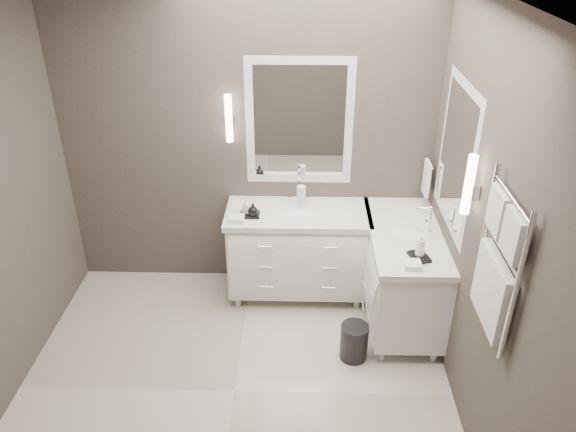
{
  "coord_description": "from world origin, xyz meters",
  "views": [
    {
      "loc": [
        0.47,
        -2.98,
        3.14
      ],
      "look_at": [
        0.38,
        0.7,
        1.09
      ],
      "focal_mm": 35.0,
      "sensor_mm": 36.0,
      "label": 1
    }
  ],
  "objects_px": {
    "vanity_back": "(298,247)",
    "vanity_right": "(403,270)",
    "towel_ladder": "(497,268)",
    "waste_bin": "(354,342)"
  },
  "relations": [
    {
      "from": "vanity_right",
      "to": "vanity_back",
      "type": "bearing_deg",
      "value": 159.62
    },
    {
      "from": "vanity_back",
      "to": "vanity_right",
      "type": "distance_m",
      "value": 0.93
    },
    {
      "from": "vanity_back",
      "to": "vanity_right",
      "type": "xyz_separation_m",
      "value": [
        0.88,
        -0.33,
        0.0
      ]
    },
    {
      "from": "vanity_right",
      "to": "towel_ladder",
      "type": "xyz_separation_m",
      "value": [
        0.23,
        -1.3,
        0.91
      ]
    },
    {
      "from": "towel_ladder",
      "to": "waste_bin",
      "type": "distance_m",
      "value": 1.61
    },
    {
      "from": "towel_ladder",
      "to": "waste_bin",
      "type": "bearing_deg",
      "value": 129.64
    },
    {
      "from": "vanity_back",
      "to": "vanity_right",
      "type": "relative_size",
      "value": 1.0
    },
    {
      "from": "vanity_right",
      "to": "towel_ladder",
      "type": "height_order",
      "value": "towel_ladder"
    },
    {
      "from": "vanity_back",
      "to": "towel_ladder",
      "type": "height_order",
      "value": "towel_ladder"
    },
    {
      "from": "vanity_right",
      "to": "towel_ladder",
      "type": "relative_size",
      "value": 1.38
    }
  ]
}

